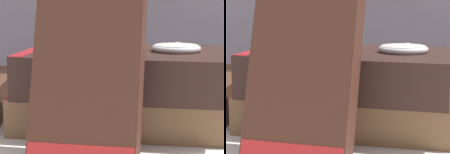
% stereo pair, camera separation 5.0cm
% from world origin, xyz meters
% --- Properties ---
extents(ground_plane, '(3.00, 3.00, 0.00)m').
position_xyz_m(ground_plane, '(0.00, 0.00, 0.00)').
color(ground_plane, silver).
extents(book_flat_bottom, '(0.21, 0.13, 0.04)m').
position_xyz_m(book_flat_bottom, '(0.01, 0.06, 0.02)').
color(book_flat_bottom, brown).
rests_on(book_flat_bottom, ground_plane).
extents(book_flat_top, '(0.19, 0.12, 0.04)m').
position_xyz_m(book_flat_top, '(0.01, 0.05, 0.05)').
color(book_flat_top, '#331E19').
rests_on(book_flat_top, book_flat_bottom).
extents(book_leaning_front, '(0.08, 0.07, 0.16)m').
position_xyz_m(book_leaning_front, '(-0.00, -0.04, 0.08)').
color(book_leaning_front, '#422319').
rests_on(book_leaning_front, ground_plane).
extents(pocket_watch, '(0.05, 0.05, 0.01)m').
position_xyz_m(pocket_watch, '(0.06, 0.05, 0.08)').
color(pocket_watch, silver).
rests_on(pocket_watch, book_flat_top).
extents(reading_glasses, '(0.10, 0.05, 0.00)m').
position_xyz_m(reading_glasses, '(-0.08, 0.18, 0.00)').
color(reading_glasses, '#4C3828').
rests_on(reading_glasses, ground_plane).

